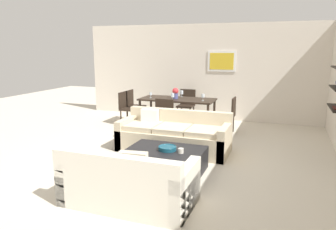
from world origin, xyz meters
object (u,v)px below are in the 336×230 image
loveseat_white (129,183)px  dining_chair_head (187,103)px  dining_table (177,101)px  dining_chair_left_near (127,106)px  wine_glass_foot (173,95)px  wine_glass_left_near (151,94)px  candle_jar (181,151)px  wine_glass_head (182,92)px  coffee_table (165,161)px  dining_chair_foot (166,114)px  sofa_beige (174,136)px  dining_chair_left_far (133,104)px  centerpiece_vase (175,93)px  dining_chair_right_near (229,113)px  decorative_bowl (167,148)px  wine_glass_right_near (203,96)px

loveseat_white → dining_chair_head: 5.14m
dining_table → dining_chair_left_near: 1.39m
dining_table → wine_glass_foot: wine_glass_foot is taller
wine_glass_left_near → wine_glass_foot: (0.70, -0.26, 0.04)m
candle_jar → wine_glass_left_near: 3.52m
wine_glass_foot → wine_glass_head: size_ratio=1.15×
wine_glass_left_near → wine_glass_foot: wine_glass_foot is taller
wine_glass_foot → dining_table: bearing=90.0°
dining_chair_head → coffee_table: bearing=-78.3°
dining_chair_foot → sofa_beige: bearing=-62.0°
loveseat_white → dining_table: bearing=100.0°
sofa_beige → dining_chair_left_near: (-1.92, 1.70, 0.21)m
dining_chair_head → dining_chair_left_far: size_ratio=1.00×
dining_chair_foot → wine_glass_left_near: size_ratio=6.21×
wine_glass_left_near → centerpiece_vase: centerpiece_vase is taller
dining_chair_foot → wine_glass_foot: bearing=90.0°
dining_chair_head → wine_glass_left_near: (-0.70, -0.94, 0.34)m
sofa_beige → dining_chair_head: size_ratio=2.49×
wine_glass_head → dining_chair_right_near: bearing=-22.2°
decorative_bowl → dining_table: size_ratio=0.16×
loveseat_white → wine_glass_head: bearing=99.2°
sofa_beige → wine_glass_head: bearing=104.0°
decorative_bowl → dining_table: dining_table is taller
decorative_bowl → centerpiece_vase: bearing=106.5°
dining_chair_foot → wine_glass_right_near: size_ratio=5.15×
wine_glass_head → dining_table: bearing=-90.0°
wine_glass_left_near → wine_glass_right_near: bearing=0.0°
sofa_beige → coffee_table: bearing=-78.4°
decorative_bowl → centerpiece_vase: centerpiece_vase is taller
dining_chair_right_near → wine_glass_foot: bearing=-172.7°
dining_chair_foot → wine_glass_head: (-0.00, 1.20, 0.36)m
dining_chair_left_far → wine_glass_head: 1.42m
dining_chair_left_near → wine_glass_right_near: 2.10m
coffee_table → dining_chair_head: bearing=101.7°
candle_jar → centerpiece_vase: (-1.15, 3.08, 0.48)m
dining_chair_head → wine_glass_right_near: bearing=-53.2°
coffee_table → decorative_bowl: decorative_bowl is taller
coffee_table → dining_chair_foot: bearing=110.0°
wine_glass_head → centerpiece_vase: 0.39m
candle_jar → dining_chair_head: dining_chair_head is taller
decorative_bowl → candle_jar: 0.27m
dining_chair_foot → wine_glass_right_near: bearing=46.0°
dining_chair_head → dining_chair_foot: 1.66m
loveseat_white → centerpiece_vase: (-0.80, 4.23, 0.61)m
dining_chair_right_near → wine_glass_foot: wine_glass_foot is taller
dining_chair_left_near → candle_jar: bearing=-49.8°
candle_jar → dining_chair_head: size_ratio=0.10×
decorative_bowl → wine_glass_left_near: 3.34m
dining_chair_right_near → dining_chair_left_far: 2.75m
sofa_beige → dining_chair_foot: 1.22m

